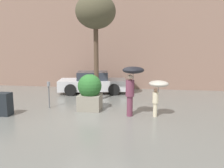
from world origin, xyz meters
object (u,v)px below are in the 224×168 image
at_px(parked_car_near, 93,83).
at_px(parking_meter, 49,89).
at_px(person_child, 158,88).
at_px(newspaper_box, 4,104).
at_px(planter_box, 90,91).
at_px(street_tree, 96,13).
at_px(person_adult, 132,80).

bearing_deg(parked_car_near, parking_meter, 152.08).
distance_m(person_child, newspaper_box, 6.00).
bearing_deg(parking_meter, planter_box, -1.12).
bearing_deg(street_tree, parked_car_near, 108.36).
relative_size(person_adult, parking_meter, 1.65).
xyz_separation_m(planter_box, parked_car_near, (-0.74, 3.70, -0.21)).
relative_size(planter_box, street_tree, 0.30).
height_order(planter_box, newspaper_box, planter_box).
xyz_separation_m(parked_car_near, newspaper_box, (-2.39, -4.96, -0.14)).
height_order(person_child, newspaper_box, person_child).
distance_m(person_child, parking_meter, 4.70).
height_order(person_adult, street_tree, street_tree).
bearing_deg(person_adult, person_child, 39.99).
relative_size(street_tree, newspaper_box, 5.75).
distance_m(parked_car_near, street_tree, 4.23).
bearing_deg(person_adult, planter_box, -165.33).
height_order(planter_box, person_adult, person_adult).
xyz_separation_m(planter_box, newspaper_box, (-3.13, -1.25, -0.35)).
bearing_deg(parking_meter, street_tree, 43.90).
relative_size(planter_box, person_adult, 0.80).
height_order(planter_box, person_child, planter_box).
bearing_deg(planter_box, street_tree, 92.84).
distance_m(street_tree, newspaper_box, 5.73).
height_order(street_tree, newspaper_box, street_tree).
distance_m(planter_box, parking_meter, 1.86).
bearing_deg(planter_box, person_child, -12.16).
height_order(planter_box, parked_car_near, planter_box).
bearing_deg(parked_car_near, person_adult, -160.79).
bearing_deg(parked_car_near, newspaper_box, 143.28).
distance_m(person_adult, parking_meter, 3.78).
bearing_deg(street_tree, person_child, -39.09).
relative_size(parking_meter, newspaper_box, 1.31).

